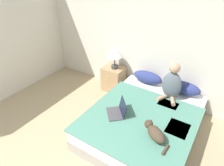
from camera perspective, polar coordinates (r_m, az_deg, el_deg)
wall_back at (r=4.14m, az=8.36°, el=12.91°), size 5.54×0.05×2.55m
bed at (r=3.54m, az=9.07°, el=-10.87°), size 1.68×2.09×0.43m
pillow_near at (r=4.14m, az=10.11°, el=1.65°), size 0.61×0.25×0.24m
pillow_far at (r=3.97m, az=19.80°, el=-1.29°), size 0.61×0.25×0.24m
person_sitting at (r=3.67m, az=16.73°, el=-0.13°), size 0.35×0.34×0.70m
cat_tabby at (r=2.94m, az=12.16°, el=-13.69°), size 0.44×0.38×0.19m
laptop_open at (r=3.29m, az=1.54°, el=-8.08°), size 0.44×0.44×0.24m
nightstand at (r=4.55m, az=0.44°, el=1.24°), size 0.46×0.40×0.56m
table_lamp at (r=4.25m, az=0.81°, el=8.56°), size 0.34×0.34×0.48m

